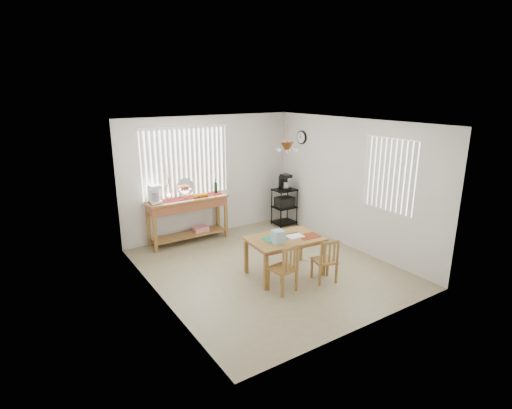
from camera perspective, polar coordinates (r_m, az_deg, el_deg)
ground at (r=7.35m, az=1.71°, el=-9.06°), size 4.00×4.50×0.01m
room_shell at (r=6.81m, az=1.77°, el=4.01°), size 4.20×4.70×2.70m
sideboard at (r=8.43m, az=-9.64°, el=-0.66°), size 1.70×0.48×0.95m
sideboard_items at (r=8.25m, az=-11.50°, el=1.66°), size 1.61×0.41×0.73m
wire_cart at (r=9.45m, az=4.07°, el=0.16°), size 0.51×0.41×0.87m
cart_items at (r=9.33m, az=4.10°, el=3.20°), size 0.21×0.25×0.36m
dining_table at (r=6.91m, az=4.14°, el=-5.35°), size 1.32×0.91×0.67m
table_items at (r=6.71m, az=3.78°, el=-4.59°), size 0.96×0.53×0.22m
chair_left at (r=6.40m, az=4.05°, el=-9.15°), size 0.43×0.43×0.80m
chair_right at (r=6.81m, az=9.88°, el=-7.92°), size 0.43×0.43×0.76m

